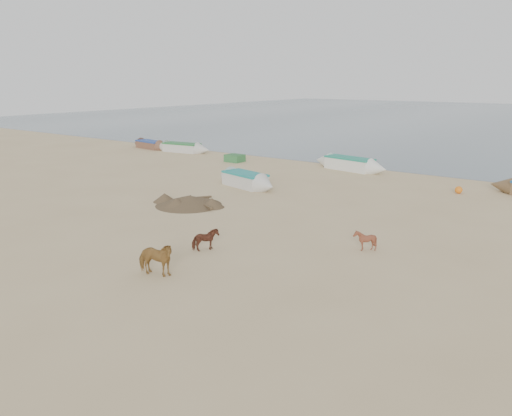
{
  "coord_description": "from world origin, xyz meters",
  "views": [
    {
      "loc": [
        12.99,
        -13.65,
        6.68
      ],
      "look_at": [
        0.0,
        4.0,
        1.0
      ],
      "focal_mm": 35.0,
      "sensor_mm": 36.0,
      "label": 1
    }
  ],
  "objects_px": {
    "cow_adult": "(155,259)",
    "calf_front": "(365,240)",
    "calf_right": "(206,240)",
    "near_canoe": "(245,180)"
  },
  "relations": [
    {
      "from": "calf_front",
      "to": "near_canoe",
      "type": "height_order",
      "value": "near_canoe"
    },
    {
      "from": "cow_adult",
      "to": "calf_front",
      "type": "relative_size",
      "value": 1.71
    },
    {
      "from": "cow_adult",
      "to": "near_canoe",
      "type": "distance_m",
      "value": 15.19
    },
    {
      "from": "near_canoe",
      "to": "cow_adult",
      "type": "bearing_deg",
      "value": -50.27
    },
    {
      "from": "calf_front",
      "to": "calf_right",
      "type": "height_order",
      "value": "calf_right"
    },
    {
      "from": "cow_adult",
      "to": "calf_right",
      "type": "distance_m",
      "value": 3.02
    },
    {
      "from": "calf_right",
      "to": "cow_adult",
      "type": "bearing_deg",
      "value": -168.71
    },
    {
      "from": "near_canoe",
      "to": "calf_front",
      "type": "bearing_deg",
      "value": -17.22
    },
    {
      "from": "cow_adult",
      "to": "near_canoe",
      "type": "height_order",
      "value": "cow_adult"
    },
    {
      "from": "cow_adult",
      "to": "calf_front",
      "type": "bearing_deg",
      "value": -52.68
    }
  ]
}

